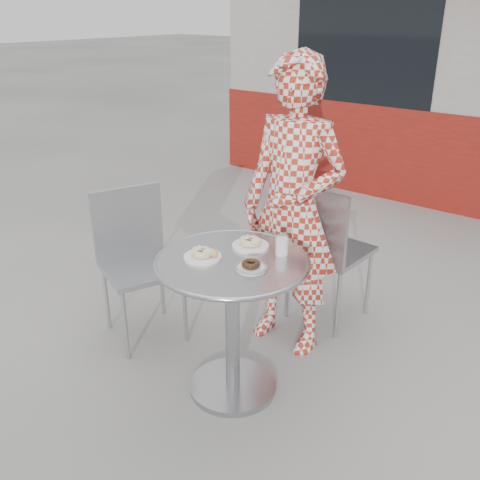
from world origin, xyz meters
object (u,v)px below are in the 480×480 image
Objects in this scene: plate_near at (203,254)px; seated_person at (293,210)px; bistro_table at (232,294)px; plate_checker at (251,266)px; plate_far at (250,243)px; chair_far at (327,277)px; chair_left at (143,294)px; milk_cup at (282,246)px.

seated_person is at bearing 82.76° from plate_near.
plate_checker is at bearing -9.54° from bistro_table.
plate_far is (-0.02, 0.18, 0.22)m from bistro_table.
chair_far reaches higher than bistro_table.
chair_left reaches higher than plate_near.
bistro_table is 7.45× the size of milk_cup.
plate_checker is (0.93, -0.10, 0.52)m from chair_left.
chair_left is at bearing -172.38° from milk_cup.
chair_far reaches higher than plate_near.
milk_cup reaches higher than bistro_table.
chair_left is 4.97× the size of plate_near.
chair_far is (0.01, 0.99, -0.31)m from bistro_table.
seated_person is at bearing 105.71° from plate_checker.
seated_person is 11.16× the size of plate_checker.
seated_person reaches higher than chair_left.
chair_far is at bearing 100.89° from milk_cup.
plate_far is (-0.03, -0.81, 0.52)m from chair_far.
chair_far reaches higher than milk_cup.
bistro_table is 5.07× the size of plate_checker.
chair_far is 0.97m from plate_far.
plate_far is (0.77, 0.10, 0.53)m from chair_left.
milk_cup is at bearing 83.80° from plate_checker.
chair_left is at bearing 51.33° from chair_far.
chair_far is at bearing 89.45° from bistro_table.
chair_left is 0.87m from plate_near.
plate_near is at bearing -168.35° from plate_checker.
milk_cup is (0.16, 0.20, 0.25)m from bistro_table.
chair_far is 8.98× the size of milk_cup.
seated_person is 0.43m from plate_far.
bistro_table is 0.66m from seated_person.
chair_far is 1.02× the size of chair_left.
bistro_table is 0.86m from chair_left.
plate_near reaches higher than plate_checker.
plate_near is at bearing -111.91° from plate_far.
milk_cup is at bearing 44.30° from plate_near.
chair_far is 0.55× the size of seated_person.
milk_cup is (0.96, 0.13, 0.56)m from chair_left.
seated_person reaches higher than plate_near.
milk_cup is at bearing -60.43° from chair_left.
chair_left is 1.12m from milk_cup.
chair_far is 1.15m from plate_checker.
chair_far is 4.97× the size of plate_far.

